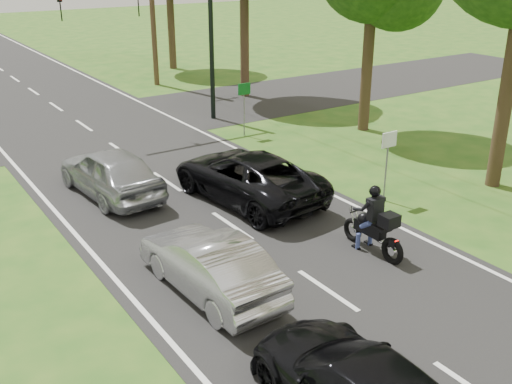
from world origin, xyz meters
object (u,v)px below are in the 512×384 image
dark_suv (247,176)px  sign_green (244,96)px  motorcycle_rider (375,227)px  silver_sedan (210,265)px  traffic_signal (171,25)px  sign_white (388,150)px  silver_suv (110,172)px

dark_suv → sign_green: 6.71m
motorcycle_rider → sign_green: (2.80, 10.22, 0.90)m
silver_sedan → traffic_signal: traffic_signal is taller
sign_white → sign_green: (0.20, 8.00, 0.00)m
motorcycle_rider → silver_suv: motorcycle_rider is taller
dark_suv → silver_sedan: bearing=42.4°
dark_suv → sign_green: size_ratio=2.47×
silver_suv → sign_white: size_ratio=2.07×
sign_green → silver_sedan: bearing=-126.3°
sign_white → silver_sedan: bearing=-166.9°
traffic_signal → sign_green: size_ratio=3.00×
traffic_signal → sign_green: bearing=-62.6°
dark_suv → sign_green: bearing=-127.9°
silver_suv → sign_green: sign_green is taller
sign_white → traffic_signal: bearing=97.0°
dark_suv → traffic_signal: size_ratio=0.82×
sign_white → silver_suv: bearing=143.2°
silver_suv → sign_green: 7.49m
sign_white → sign_green: size_ratio=1.00×
sign_white → sign_green: same height
silver_suv → sign_green: (6.77, 3.09, 0.84)m
motorcycle_rider → sign_green: sign_green is taller
silver_sedan → sign_green: bearing=-129.0°
dark_suv → sign_white: bearing=138.8°
motorcycle_rider → sign_green: size_ratio=0.97×
motorcycle_rider → sign_green: bearing=75.4°
silver_sedan → sign_white: size_ratio=1.90×
dark_suv → silver_sedan: dark_suv is taller
silver_sedan → silver_suv: silver_suv is taller
dark_suv → sign_white: (3.33, -2.36, 0.86)m
silver_sedan → silver_suv: (0.28, 6.51, 0.09)m
silver_sedan → sign_white: 7.10m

